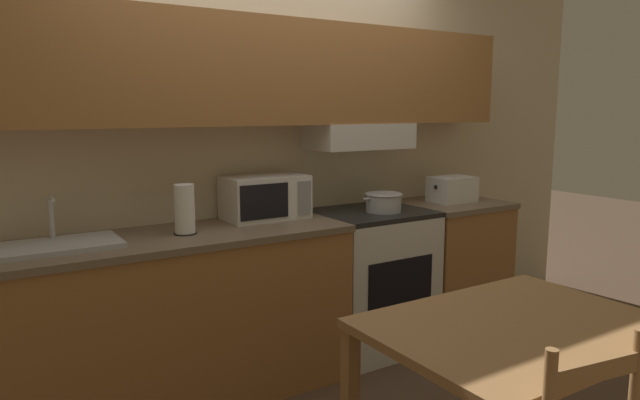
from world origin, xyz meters
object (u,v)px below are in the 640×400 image
at_px(stove_range, 371,280).
at_px(dining_table, 516,348).
at_px(microwave, 265,197).
at_px(sink_basin, 57,245).
at_px(paper_towel_roll, 185,209).
at_px(toaster, 452,189).
at_px(cooking_pot, 384,202).

relative_size(stove_range, dining_table, 0.83).
height_order(microwave, dining_table, microwave).
height_order(sink_basin, dining_table, sink_basin).
bearing_deg(paper_towel_roll, toaster, 0.30).
xyz_separation_m(cooking_pot, toaster, (0.64, 0.05, 0.03)).
bearing_deg(dining_table, paper_towel_roll, 117.63).
bearing_deg(cooking_pot, sink_basin, 178.14).
height_order(toaster, paper_towel_roll, paper_towel_roll).
bearing_deg(microwave, paper_towel_roll, -163.68).
relative_size(stove_range, microwave, 1.90).
relative_size(cooking_pot, sink_basin, 0.56).
height_order(stove_range, toaster, toaster).
height_order(stove_range, sink_basin, sink_basin).
height_order(paper_towel_roll, dining_table, paper_towel_roll).
xyz_separation_m(cooking_pot, paper_towel_roll, (-1.27, 0.04, 0.06)).
distance_m(toaster, sink_basin, 2.51).
height_order(stove_range, microwave, microwave).
relative_size(sink_basin, dining_table, 0.51).
bearing_deg(cooking_pot, paper_towel_roll, 178.18).
relative_size(microwave, sink_basin, 0.86).
bearing_deg(stove_range, toaster, -1.34).
bearing_deg(toaster, cooking_pot, -175.54).
distance_m(cooking_pot, dining_table, 1.55).
xyz_separation_m(toaster, paper_towel_roll, (-1.91, -0.01, 0.04)).
height_order(microwave, sink_basin, microwave).
bearing_deg(microwave, sink_basin, -173.16).
distance_m(sink_basin, dining_table, 2.05).
relative_size(paper_towel_roll, dining_table, 0.23).
relative_size(toaster, sink_basin, 0.56).
xyz_separation_m(stove_range, sink_basin, (-1.83, -0.01, 0.47)).
relative_size(toaster, paper_towel_roll, 1.21).
distance_m(toaster, dining_table, 1.90).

